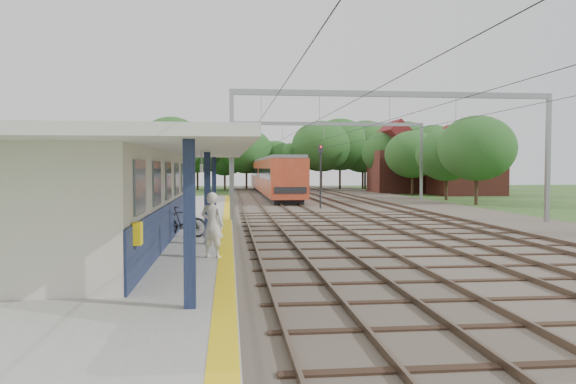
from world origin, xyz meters
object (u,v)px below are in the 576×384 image
person (212,225)px  train (272,175)px  signal_post (321,168)px  bicycle (183,222)px

person → train: bearing=-73.1°
signal_post → person: bearing=-120.2°
person → bicycle: person is taller
train → signal_post: 21.47m
train → signal_post: signal_post is taller
person → train: (5.15, 44.16, 0.86)m
person → bicycle: (-1.26, 5.09, -0.39)m
person → signal_post: 23.90m
bicycle → signal_post: 19.64m
person → bicycle: bearing=-52.5°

